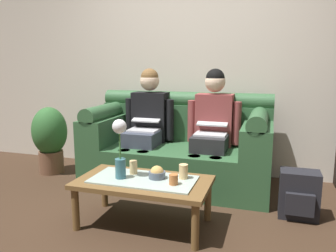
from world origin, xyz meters
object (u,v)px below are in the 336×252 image
object	(u,v)px
person_left	(147,121)
cup_near_left	(174,179)
person_right	(213,124)
snack_bowl	(157,173)
cup_near_right	(133,167)
potted_plant	(50,137)
cup_far_center	(183,171)
couch	(179,149)
flower_vase	(120,145)
backpack_right	(299,195)
coffee_table	(143,185)

from	to	relation	value
person_left	cup_near_left	world-z (taller)	person_left
person_right	snack_bowl	distance (m)	1.04
cup_near_right	potted_plant	bearing A→B (deg)	149.84
cup_far_center	couch	bearing A→B (deg)	107.71
cup_far_center	snack_bowl	bearing A→B (deg)	-164.68
person_left	cup_near_left	bearing A→B (deg)	-60.11
person_left	flower_vase	bearing A→B (deg)	-80.20
person_left	cup_near_right	size ratio (longest dim) A/B	11.24
cup_near_left	potted_plant	size ratio (longest dim) A/B	0.10
couch	flower_vase	bearing A→B (deg)	-99.32
couch	snack_bowl	world-z (taller)	couch
couch	cup_far_center	size ratio (longest dim) A/B	16.82
snack_bowl	backpack_right	distance (m)	1.20
coffee_table	flower_vase	distance (m)	0.36
cup_near_left	backpack_right	distance (m)	1.10
flower_vase	backpack_right	bearing A→B (deg)	21.99
flower_vase	backpack_right	size ratio (longest dim) A/B	1.17
person_left	potted_plant	xyz separation A→B (m)	(-1.17, -0.12, -0.23)
person_left	flower_vase	world-z (taller)	person_left
person_left	coffee_table	size ratio (longest dim) A/B	1.18
coffee_table	cup_near_right	size ratio (longest dim) A/B	9.55
coffee_table	snack_bowl	world-z (taller)	snack_bowl
cup_near_left	couch	bearing A→B (deg)	103.59
flower_vase	snack_bowl	bearing A→B (deg)	16.66
cup_near_left	backpack_right	size ratio (longest dim) A/B	0.19
cup_near_right	backpack_right	distance (m)	1.39
flower_vase	cup_far_center	bearing A→B (deg)	16.10
cup_near_left	cup_far_center	world-z (taller)	cup_far_center
person_left	backpack_right	distance (m)	1.69
cup_far_center	backpack_right	distance (m)	1.01
person_left	person_right	size ratio (longest dim) A/B	1.00
couch	cup_near_left	bearing A→B (deg)	-76.41
snack_bowl	cup_near_left	distance (m)	0.19
backpack_right	potted_plant	world-z (taller)	potted_plant
person_left	cup_near_left	size ratio (longest dim) A/B	15.73
flower_vase	cup_far_center	world-z (taller)	flower_vase
person_left	snack_bowl	world-z (taller)	person_left
flower_vase	potted_plant	xyz separation A→B (m)	(-1.35, 0.95, -0.22)
couch	cup_near_right	bearing A→B (deg)	-97.33
snack_bowl	cup_near_left	size ratio (longest dim) A/B	1.69
couch	cup_near_right	distance (m)	0.95
person_left	person_right	distance (m)	0.72
backpack_right	potted_plant	xyz separation A→B (m)	(-2.71, 0.40, 0.24)
person_left	potted_plant	world-z (taller)	person_left
person_right	cup_near_right	xyz separation A→B (m)	(-0.48, -0.94, -0.22)
cup_near_right	backpack_right	bearing A→B (deg)	17.90
cup_near_left	cup_far_center	size ratio (longest dim) A/B	0.69
cup_far_center	flower_vase	bearing A→B (deg)	-163.90
person_left	cup_far_center	xyz separation A→B (m)	(0.66, -0.93, -0.22)
snack_bowl	potted_plant	distance (m)	1.84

